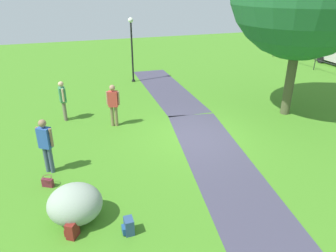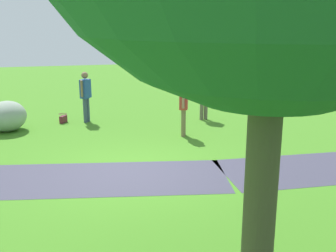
% 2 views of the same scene
% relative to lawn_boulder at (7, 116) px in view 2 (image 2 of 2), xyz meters
% --- Properties ---
extents(ground_plane, '(48.00, 48.00, 0.00)m').
position_rel_lawn_boulder_xyz_m(ground_plane, '(-3.25, 4.61, -0.48)').
color(ground_plane, '#417E21').
extents(footpath_segment_mid, '(8.23, 3.37, 0.01)m').
position_rel_lawn_boulder_xyz_m(footpath_segment_mid, '(-1.31, 4.54, -0.47)').
color(footpath_segment_mid, '#3D3B4D').
rests_on(footpath_segment_mid, ground).
extents(lawn_boulder, '(1.39, 1.49, 0.95)m').
position_rel_lawn_boulder_xyz_m(lawn_boulder, '(0.00, 0.00, 0.00)').
color(lawn_boulder, gray).
rests_on(lawn_boulder, ground).
extents(woman_with_handbag, '(0.40, 0.44, 1.72)m').
position_rel_lawn_boulder_xyz_m(woman_with_handbag, '(-2.48, -0.60, 0.53)').
color(woman_with_handbag, '#3D4E64').
rests_on(woman_with_handbag, ground).
extents(man_near_boulder, '(0.52, 0.28, 1.67)m').
position_rel_lawn_boulder_xyz_m(man_near_boulder, '(-6.49, 0.02, 0.49)').
color(man_near_boulder, '#675E4E').
rests_on(man_near_boulder, ground).
extents(passerby_on_path, '(0.35, 0.50, 1.70)m').
position_rel_lawn_boulder_xyz_m(passerby_on_path, '(-5.22, 1.87, 0.51)').
color(passerby_on_path, olive).
rests_on(passerby_on_path, ground).
extents(handbag_on_grass, '(0.37, 0.37, 0.31)m').
position_rel_lawn_boulder_xyz_m(handbag_on_grass, '(-1.69, -0.67, -0.34)').
color(handbag_on_grass, maroon).
rests_on(handbag_on_grass, ground).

